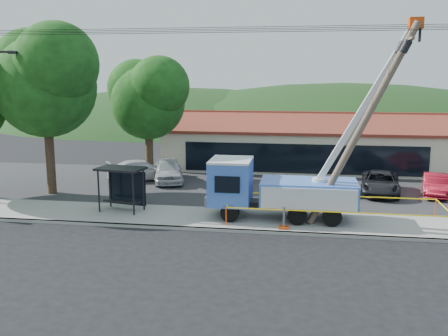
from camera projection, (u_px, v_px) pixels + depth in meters
name	position (u px, v px, depth m)	size (l,w,h in m)	color
ground	(214.00, 246.00, 22.67)	(120.00, 120.00, 0.00)	black
curb	(221.00, 230.00, 24.69)	(60.00, 0.25, 0.15)	gray
sidewalk	(227.00, 219.00, 26.54)	(60.00, 4.00, 0.15)	gray
parking_lot	(244.00, 187.00, 34.31)	(60.00, 12.00, 0.10)	#28282B
strip_mall	(303.00, 145.00, 41.11)	(22.50, 8.53, 4.67)	#BDB896
tree_west_near	(45.00, 76.00, 30.85)	(7.56, 6.72, 10.80)	#332316
tree_lot	(148.00, 95.00, 35.19)	(6.30, 5.60, 8.94)	#332316
hill_west	(181.00, 124.00, 78.33)	(78.40, 56.00, 28.00)	#1D3915
hill_center	(343.00, 126.00, 74.55)	(89.60, 64.00, 32.00)	#1D3915
utility_truck	(278.00, 187.00, 26.24)	(10.38, 4.15, 10.15)	black
leaning_pole	(367.00, 117.00, 24.17)	(4.97, 2.00, 10.04)	brown
bus_shelter	(122.00, 179.00, 27.73)	(2.77, 1.97, 2.45)	black
caution_tape	(334.00, 207.00, 25.85)	(10.91, 3.42, 0.99)	#D23D0B
car_silver	(169.00, 183.00, 35.73)	(1.96, 4.88, 1.66)	silver
car_red	(434.00, 196.00, 31.74)	(1.42, 4.08, 1.34)	maroon
car_white	(143.00, 181.00, 36.27)	(2.02, 4.97, 1.44)	silver
car_dark	(380.00, 195.00, 32.13)	(2.34, 5.07, 1.41)	black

